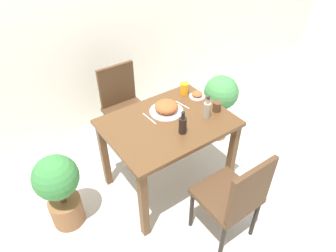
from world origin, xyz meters
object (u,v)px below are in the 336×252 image
at_px(chair_far, 124,103).
at_px(juice_glass, 184,89).
at_px(chair_near, 235,196).
at_px(potted_plant_left, 59,188).
at_px(food_plate, 166,108).
at_px(side_plate, 197,95).
at_px(sauce_bottle, 183,125).
at_px(drink_cup, 217,107).
at_px(condiment_bottle, 207,109).
at_px(potted_plant_right, 220,101).

bearing_deg(chair_far, juice_glass, -52.77).
distance_m(chair_near, potted_plant_left, 1.37).
height_order(chair_far, food_plate, chair_far).
xyz_separation_m(food_plate, side_plate, (0.37, 0.03, -0.02)).
distance_m(chair_near, food_plate, 0.93).
height_order(side_plate, sauce_bottle, sauce_bottle).
height_order(side_plate, drink_cup, drink_cup).
distance_m(side_plate, sauce_bottle, 0.54).
bearing_deg(food_plate, sauce_bottle, -100.87).
bearing_deg(food_plate, drink_cup, -33.18).
bearing_deg(juice_glass, chair_near, -107.03).
xyz_separation_m(food_plate, condiment_bottle, (0.24, -0.26, 0.03)).
height_order(drink_cup, sauce_bottle, sauce_bottle).
relative_size(sauce_bottle, potted_plant_left, 0.29).
bearing_deg(drink_cup, food_plate, 146.82).
height_order(condiment_bottle, potted_plant_left, condiment_bottle).
height_order(sauce_bottle, condiment_bottle, same).
distance_m(chair_far, sauce_bottle, 1.02).
xyz_separation_m(sauce_bottle, potted_plant_right, (0.88, 0.45, -0.36)).
bearing_deg(drink_cup, side_plate, 89.59).
bearing_deg(chair_far, food_plate, -82.63).
distance_m(chair_far, juice_glass, 0.71).
bearing_deg(side_plate, sauce_bottle, -142.24).
relative_size(side_plate, potted_plant_left, 0.20).
bearing_deg(side_plate, chair_near, -112.48).
bearing_deg(potted_plant_left, condiment_bottle, -12.92).
relative_size(drink_cup, potted_plant_left, 0.12).
bearing_deg(sauce_bottle, side_plate, 37.76).
bearing_deg(potted_plant_right, side_plate, -164.76).
height_order(food_plate, condiment_bottle, condiment_bottle).
distance_m(chair_far, side_plate, 0.83).
bearing_deg(potted_plant_right, chair_far, 150.47).
xyz_separation_m(drink_cup, potted_plant_left, (-1.39, 0.27, -0.38)).
bearing_deg(sauce_bottle, potted_plant_left, 160.70).
bearing_deg(drink_cup, juice_glass, 98.83).
height_order(chair_near, drink_cup, chair_near).
distance_m(side_plate, juice_glass, 0.14).
distance_m(side_plate, condiment_bottle, 0.32).
distance_m(chair_near, condiment_bottle, 0.75).
distance_m(chair_near, drink_cup, 0.80).
xyz_separation_m(chair_near, potted_plant_left, (-1.01, 0.91, -0.09)).
bearing_deg(condiment_bottle, chair_near, -111.24).
bearing_deg(juice_glass, potted_plant_left, -175.16).
bearing_deg(condiment_bottle, food_plate, 132.72).
height_order(juice_glass, potted_plant_left, juice_glass).
bearing_deg(potted_plant_left, side_plate, -0.23).
bearing_deg(side_plate, condiment_bottle, -115.15).
distance_m(side_plate, potted_plant_right, 0.56).
height_order(food_plate, sauce_bottle, sauce_bottle).
height_order(drink_cup, potted_plant_right, drink_cup).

